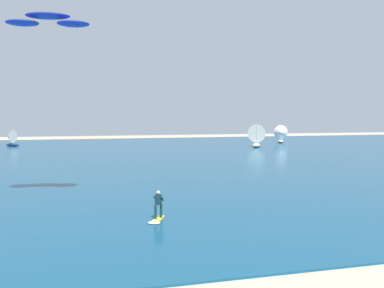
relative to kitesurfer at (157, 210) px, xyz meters
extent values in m
cube|color=navy|center=(3.71, 36.01, -0.65)|extent=(160.00, 90.00, 0.10)
cube|color=yellow|center=(0.08, 0.17, -0.58)|extent=(0.99, 1.46, 0.05)
cylinder|color=#143338|center=(-0.10, 0.06, -0.15)|extent=(0.14, 0.14, 0.80)
cylinder|color=#143338|center=(0.26, 0.29, -0.15)|extent=(0.14, 0.14, 0.80)
cube|color=#143338|center=(0.08, 0.17, 0.55)|extent=(0.42, 0.35, 0.60)
sphere|color=beige|center=(0.08, 0.17, 0.96)|extent=(0.22, 0.22, 0.22)
cylinder|color=#143338|center=(-0.09, 0.34, 0.60)|extent=(0.29, 0.49, 0.39)
cylinder|color=#143338|center=(0.31, 0.15, 0.60)|extent=(0.29, 0.49, 0.39)
ellipsoid|color=white|center=(-0.32, -0.69, -0.56)|extent=(0.89, 0.84, 0.08)
ellipsoid|color=#1E33B2|center=(-6.36, 7.30, 12.29)|extent=(3.30, 2.30, 0.35)
ellipsoid|color=#1E33B2|center=(-8.05, 7.58, 11.79)|extent=(2.50, 2.17, 0.35)
ellipsoid|color=#1E33B2|center=(-4.66, 7.01, 11.79)|extent=(2.50, 2.17, 0.35)
ellipsoid|color=navy|center=(-17.79, 60.81, -0.33)|extent=(3.08, 2.27, 0.55)
cylinder|color=silver|center=(-17.67, 60.75, 1.43)|extent=(0.09, 0.09, 2.95)
cone|color=silver|center=(-18.24, 61.05, 1.28)|extent=(2.29, 2.79, 2.48)
ellipsoid|color=silver|center=(36.41, 56.83, -0.27)|extent=(2.59, 3.72, 0.66)
cylinder|color=silver|center=(36.48, 56.98, 1.83)|extent=(0.11, 0.11, 3.54)
cone|color=white|center=(36.16, 56.27, 1.65)|extent=(3.35, 2.66, 2.97)
ellipsoid|color=silver|center=(26.71, 47.28, -0.23)|extent=(3.37, 4.08, 0.75)
cylinder|color=silver|center=(26.60, 47.13, 2.15)|extent=(0.12, 0.12, 4.00)
cone|color=silver|center=(27.09, 47.85, 1.95)|extent=(3.76, 3.33, 3.36)
camera|label=1|loc=(-3.83, -22.89, 5.50)|focal=38.02mm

